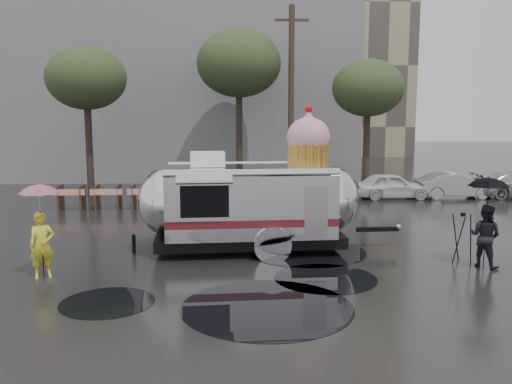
{
  "coord_description": "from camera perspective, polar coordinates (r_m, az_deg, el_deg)",
  "views": [
    {
      "loc": [
        -0.52,
        -12.47,
        3.98
      ],
      "look_at": [
        0.24,
        2.88,
        1.7
      ],
      "focal_mm": 38.0,
      "sensor_mm": 36.0,
      "label": 1
    }
  ],
  "objects": [
    {
      "name": "puddles",
      "position": [
        13.63,
        2.5,
        -8.54
      ],
      "size": [
        7.49,
        10.11,
        0.01
      ],
      "color": "black",
      "rests_on": "ground"
    },
    {
      "name": "utility_pole",
      "position": [
        26.65,
        3.71,
        9.78
      ],
      "size": [
        1.6,
        0.28,
        9.0
      ],
      "color": "#473323",
      "rests_on": "ground"
    },
    {
      "name": "tree_mid",
      "position": [
        27.57,
        -1.81,
        13.33
      ],
      "size": [
        4.2,
        4.2,
        8.03
      ],
      "color": "#382D26",
      "rests_on": "ground"
    },
    {
      "name": "ground",
      "position": [
        13.1,
        -0.44,
        -9.27
      ],
      "size": [
        120.0,
        120.0,
        0.0
      ],
      "primitive_type": "plane",
      "color": "black",
      "rests_on": "ground"
    },
    {
      "name": "tripod",
      "position": [
        15.43,
        20.86,
        -4.13
      ],
      "size": [
        0.53,
        0.55,
        1.35
      ],
      "rotation": [
        0.0,
        0.0,
        -0.2
      ],
      "color": "black",
      "rests_on": "ground"
    },
    {
      "name": "umbrella_pink",
      "position": [
        13.85,
        -21.84,
        -0.69
      ],
      "size": [
        1.13,
        1.13,
        2.32
      ],
      "color": "#FFA3C2",
      "rests_on": "ground"
    },
    {
      "name": "airstream_trailer",
      "position": [
        15.56,
        -0.37,
        -0.77
      ],
      "size": [
        7.91,
        3.24,
        4.26
      ],
      "rotation": [
        0.0,
        0.0,
        0.05
      ],
      "color": "silver",
      "rests_on": "ground"
    },
    {
      "name": "grey_building",
      "position": [
        36.72,
        -8.48,
        12.27
      ],
      "size": [
        22.0,
        12.0,
        13.0
      ],
      "primitive_type": "cube",
      "color": "slate",
      "rests_on": "ground"
    },
    {
      "name": "barricade_row",
      "position": [
        23.25,
        -15.31,
        -0.43
      ],
      "size": [
        4.3,
        0.8,
        1.0
      ],
      "color": "#473323",
      "rests_on": "ground"
    },
    {
      "name": "umbrella_black",
      "position": [
        14.96,
        23.23,
        -0.02
      ],
      "size": [
        1.21,
        1.21,
        2.37
      ],
      "color": "black",
      "rests_on": "ground"
    },
    {
      "name": "parked_cars",
      "position": [
        27.58,
        23.67,
        0.92
      ],
      "size": [
        13.2,
        1.9,
        1.5
      ],
      "color": "silver",
      "rests_on": "ground"
    },
    {
      "name": "person_left",
      "position": [
        14.06,
        -21.59,
        -5.23
      ],
      "size": [
        0.69,
        0.58,
        1.61
      ],
      "primitive_type": "imported",
      "rotation": [
        0.0,
        0.0,
        0.41
      ],
      "color": "yellow",
      "rests_on": "ground"
    },
    {
      "name": "tree_right",
      "position": [
        26.31,
        11.7,
        10.6
      ],
      "size": [
        3.36,
        3.36,
        6.42
      ],
      "color": "#382D26",
      "rests_on": "ground"
    },
    {
      "name": "tree_left",
      "position": [
        26.32,
        -17.45,
        11.32
      ],
      "size": [
        3.64,
        3.64,
        6.95
      ],
      "color": "#382D26",
      "rests_on": "ground"
    },
    {
      "name": "person_right",
      "position": [
        15.16,
        22.98,
        -4.3
      ],
      "size": [
        0.85,
        0.87,
        1.63
      ],
      "primitive_type": "imported",
      "rotation": [
        0.0,
        0.0,
        2.33
      ],
      "color": "black",
      "rests_on": "ground"
    }
  ]
}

